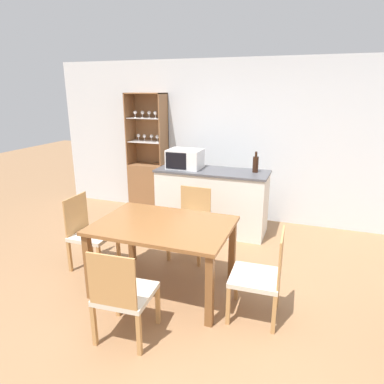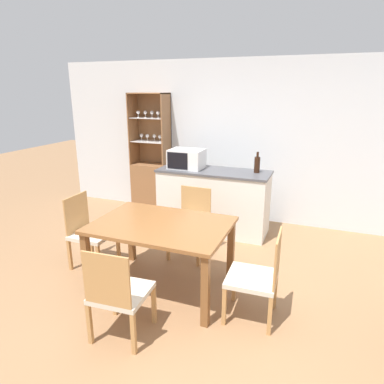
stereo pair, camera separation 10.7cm
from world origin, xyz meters
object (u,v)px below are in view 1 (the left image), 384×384
Objects in this scene: dining_chair_side_right_near at (261,276)px; dining_chair_head_near at (123,294)px; dining_chair_head_far at (191,223)px; microwave at (185,159)px; dining_chair_side_left_far at (89,233)px; dining_table at (163,232)px; display_cabinet at (149,177)px; wine_bottle at (256,164)px.

dining_chair_side_right_near is 1.00× the size of dining_chair_head_near.
microwave reaches higher than dining_chair_head_far.
dining_chair_head_near is (1.05, -0.98, 0.00)m from dining_chair_side_left_far.
dining_table is 1.60× the size of dining_chair_head_near.
dining_chair_side_right_near is at bearing -45.47° from display_cabinet.
display_cabinet is 6.81× the size of wine_bottle.
dining_chair_side_right_near is 1.25m from dining_chair_head_near.
dining_table is at bearing 81.55° from dining_chair_side_left_far.
display_cabinet reaches higher than microwave.
microwave is (0.89, -0.53, 0.49)m from display_cabinet.
dining_chair_head_near is (0.00, -1.67, 0.00)m from dining_chair_head_far.
wine_bottle is at bearing 134.23° from dining_chair_side_left_far.
wine_bottle reaches higher than dining_chair_side_left_far.
microwave is at bearing 157.52° from dining_chair_side_left_far.
dining_chair_head_far is (-1.05, 0.98, 0.00)m from dining_chair_side_right_near.
dining_chair_head_far is 1.00× the size of dining_chair_head_near.
dining_table is at bearing -109.26° from wine_bottle.
display_cabinet is at bearing 167.34° from wine_bottle.
dining_chair_head_far is at bearing -123.05° from wine_bottle.
dining_chair_side_right_near is (1.05, -0.15, -0.22)m from dining_table.
wine_bottle is (0.63, 0.97, 0.63)m from dining_chair_head_far.
wine_bottle is (0.63, 1.80, 0.41)m from dining_table.
microwave is (-0.42, 2.55, 0.65)m from dining_chair_head_near.
dining_chair_head_near is at bearing 91.55° from dining_chair_head_far.
dining_chair_side_right_near is 1.00× the size of dining_chair_side_left_far.
dining_chair_side_left_far is 1.25m from dining_chair_head_far.
display_cabinet is 2.11m from dining_chair_side_left_far.
wine_bottle is at bearing -12.66° from display_cabinet.
display_cabinet is 1.14m from microwave.
dining_chair_head_near is at bearing -80.74° from microwave.
microwave reaches higher than dining_chair_side_right_near.
dining_table is 0.87m from dining_chair_head_far.
dining_chair_side_right_near reaches higher than dining_table.
display_cabinet reaches higher than dining_chair_head_near.
wine_bottle is (1.68, 1.66, 0.63)m from dining_chair_side_left_far.
wine_bottle is at bearing 72.87° from dining_chair_head_near.
dining_chair_head_near is (-1.04, -0.69, 0.00)m from dining_chair_side_right_near.
dining_chair_side_left_far is at bearing 34.85° from dining_chair_head_far.
dining_table is 1.60× the size of dining_chair_side_right_near.
dining_table is 2.81× the size of microwave.
dining_chair_head_far reaches higher than dining_table.
dining_chair_side_left_far is 2.94× the size of wine_bottle.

